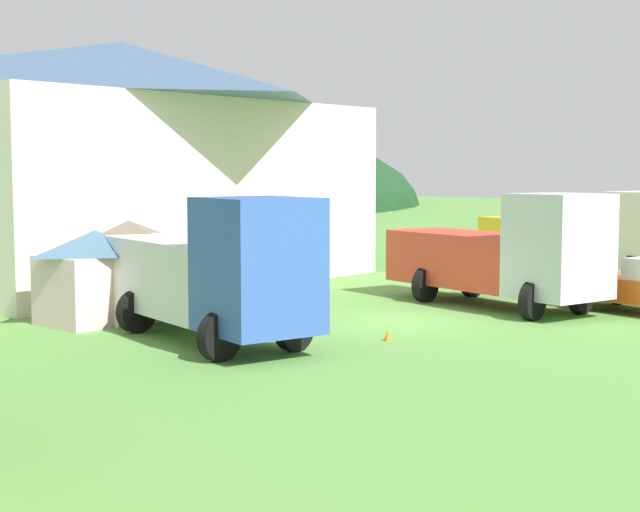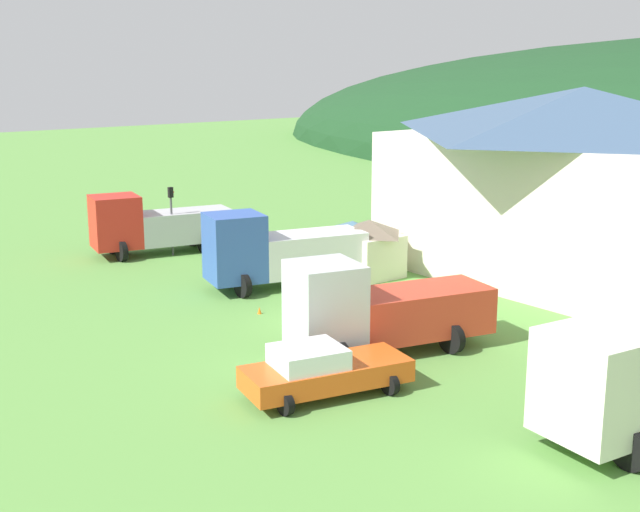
{
  "view_description": "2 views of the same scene",
  "coord_description": "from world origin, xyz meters",
  "px_view_note": "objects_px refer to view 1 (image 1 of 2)",
  "views": [
    {
      "loc": [
        -20.74,
        -15.21,
        4.2
      ],
      "look_at": [
        -2.7,
        0.74,
        1.97
      ],
      "focal_mm": 52.64,
      "sensor_mm": 36.0,
      "label": 1
    },
    {
      "loc": [
        25.44,
        -19.92,
        10.23
      ],
      "look_at": [
        -1.46,
        0.94,
        2.33
      ],
      "focal_mm": 47.54,
      "sensor_mm": 36.0,
      "label": 2
    }
  ],
  "objects_px": {
    "heavy_rig_striped": "(597,235)",
    "traffic_cone_near_pickup": "(388,341)",
    "play_shed_cream": "(129,268)",
    "box_truck_blue": "(216,271)",
    "play_shed_pink": "(96,275)",
    "tow_truck_silver": "(507,253)",
    "depot_building": "(123,158)"
  },
  "relations": [
    {
      "from": "play_shed_cream",
      "to": "heavy_rig_striped",
      "type": "bearing_deg",
      "value": -16.75
    },
    {
      "from": "box_truck_blue",
      "to": "traffic_cone_near_pickup",
      "type": "xyz_separation_m",
      "value": [
        3.01,
        -2.93,
        -1.75
      ]
    },
    {
      "from": "tow_truck_silver",
      "to": "heavy_rig_striped",
      "type": "bearing_deg",
      "value": 113.26
    },
    {
      "from": "depot_building",
      "to": "box_truck_blue",
      "type": "xyz_separation_m",
      "value": [
        -6.88,
        -12.83,
        -2.9
      ]
    },
    {
      "from": "play_shed_pink",
      "to": "tow_truck_silver",
      "type": "relative_size",
      "value": 0.38
    },
    {
      "from": "box_truck_blue",
      "to": "play_shed_pink",
      "type": "bearing_deg",
      "value": -164.63
    },
    {
      "from": "depot_building",
      "to": "traffic_cone_near_pickup",
      "type": "relative_size",
      "value": 31.04
    },
    {
      "from": "tow_truck_silver",
      "to": "traffic_cone_near_pickup",
      "type": "xyz_separation_m",
      "value": [
        -6.61,
        -0.54,
        -1.68
      ]
    },
    {
      "from": "heavy_rig_striped",
      "to": "play_shed_cream",
      "type": "bearing_deg",
      "value": -100.37
    },
    {
      "from": "depot_building",
      "to": "box_truck_blue",
      "type": "relative_size",
      "value": 2.29
    },
    {
      "from": "depot_building",
      "to": "heavy_rig_striped",
      "type": "height_order",
      "value": "depot_building"
    },
    {
      "from": "play_shed_pink",
      "to": "heavy_rig_striped",
      "type": "distance_m",
      "value": 20.17
    },
    {
      "from": "depot_building",
      "to": "play_shed_pink",
      "type": "xyz_separation_m",
      "value": [
        -7.02,
        -8.11,
        -3.33
      ]
    },
    {
      "from": "heavy_rig_striped",
      "to": "traffic_cone_near_pickup",
      "type": "height_order",
      "value": "heavy_rig_striped"
    },
    {
      "from": "play_shed_pink",
      "to": "traffic_cone_near_pickup",
      "type": "xyz_separation_m",
      "value": [
        3.15,
        -7.64,
        -1.32
      ]
    },
    {
      "from": "box_truck_blue",
      "to": "traffic_cone_near_pickup",
      "type": "distance_m",
      "value": 4.55
    },
    {
      "from": "depot_building",
      "to": "heavy_rig_striped",
      "type": "xyz_separation_m",
      "value": [
        12.4,
        -13.56,
        -2.99
      ]
    },
    {
      "from": "depot_building",
      "to": "play_shed_pink",
      "type": "height_order",
      "value": "depot_building"
    },
    {
      "from": "tow_truck_silver",
      "to": "play_shed_cream",
      "type": "bearing_deg",
      "value": -116.24
    },
    {
      "from": "heavy_rig_striped",
      "to": "traffic_cone_near_pickup",
      "type": "relative_size",
      "value": 15.12
    },
    {
      "from": "play_shed_pink",
      "to": "tow_truck_silver",
      "type": "height_order",
      "value": "tow_truck_silver"
    },
    {
      "from": "play_shed_pink",
      "to": "play_shed_cream",
      "type": "bearing_deg",
      "value": 2.32
    },
    {
      "from": "play_shed_cream",
      "to": "play_shed_pink",
      "type": "distance_m",
      "value": 1.18
    },
    {
      "from": "heavy_rig_striped",
      "to": "traffic_cone_near_pickup",
      "type": "xyz_separation_m",
      "value": [
        -16.27,
        -2.19,
        -1.66
      ]
    },
    {
      "from": "box_truck_blue",
      "to": "traffic_cone_near_pickup",
      "type": "relative_size",
      "value": 13.54
    },
    {
      "from": "tow_truck_silver",
      "to": "heavy_rig_striped",
      "type": "xyz_separation_m",
      "value": [
        9.66,
        1.65,
        -0.02
      ]
    },
    {
      "from": "tow_truck_silver",
      "to": "traffic_cone_near_pickup",
      "type": "height_order",
      "value": "tow_truck_silver"
    },
    {
      "from": "depot_building",
      "to": "tow_truck_silver",
      "type": "distance_m",
      "value": 15.74
    },
    {
      "from": "play_shed_pink",
      "to": "traffic_cone_near_pickup",
      "type": "bearing_deg",
      "value": -67.57
    },
    {
      "from": "play_shed_cream",
      "to": "heavy_rig_striped",
      "type": "relative_size",
      "value": 0.34
    },
    {
      "from": "traffic_cone_near_pickup",
      "to": "heavy_rig_striped",
      "type": "bearing_deg",
      "value": 7.68
    },
    {
      "from": "box_truck_blue",
      "to": "depot_building",
      "type": "bearing_deg",
      "value": 165.38
    }
  ]
}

